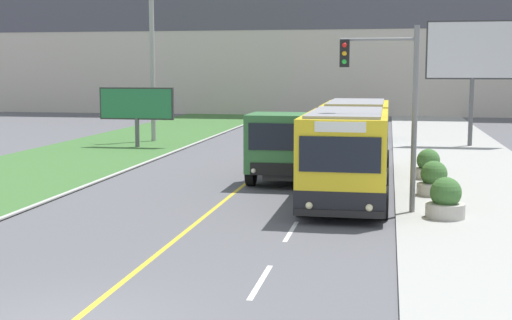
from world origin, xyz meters
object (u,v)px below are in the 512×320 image
object	(u,v)px
city_bus	(352,147)
utility_pole_far	(152,59)
billboard_small	(137,105)
planter_round_near	(446,200)
planter_round_third	(428,166)
car_distant	(368,129)
dump_truck	(286,148)
planter_round_second	(434,180)
traffic_light_mast	(392,95)
billboard_large	(473,54)

from	to	relation	value
city_bus	utility_pole_far	distance (m)	19.59
billboard_small	planter_round_near	distance (m)	22.39
utility_pole_far	planter_round_third	distance (m)	20.02
city_bus	car_distant	world-z (taller)	city_bus
planter_round_near	dump_truck	bearing A→B (deg)	131.90
planter_round_second	traffic_light_mast	bearing A→B (deg)	-115.98
billboard_large	billboard_small	xyz separation A→B (m)	(-17.94, -3.56, -2.77)
utility_pole_far	billboard_large	distance (m)	18.12
billboard_large	planter_round_second	xyz separation A→B (m)	(-2.90, -16.25, -4.51)
car_distant	planter_round_near	size ratio (longest dim) A/B	3.68
utility_pole_far	billboard_small	distance (m)	4.15
city_bus	planter_round_second	xyz separation A→B (m)	(2.81, -1.19, -0.94)
planter_round_second	planter_round_third	distance (m)	3.70
traffic_light_mast	planter_round_second	world-z (taller)	traffic_light_mast
traffic_light_mast	utility_pole_far	bearing A→B (deg)	125.93
planter_round_near	planter_round_second	xyz separation A→B (m)	(-0.11, 3.70, -0.00)
car_distant	utility_pole_far	distance (m)	13.52
utility_pole_far	billboard_small	bearing A→B (deg)	-86.97
planter_round_near	utility_pole_far	bearing A→B (deg)	127.92
city_bus	car_distant	xyz separation A→B (m)	(0.09, 17.83, -0.84)
dump_truck	utility_pole_far	size ratio (longest dim) A/B	0.71
city_bus	billboard_large	bearing A→B (deg)	69.24
billboard_small	planter_round_second	distance (m)	19.76
utility_pole_far	planter_round_second	bearing A→B (deg)	-46.38
billboard_large	billboard_small	distance (m)	18.50
traffic_light_mast	planter_round_near	size ratio (longest dim) A/B	4.74
billboard_large	planter_round_second	size ratio (longest dim) A/B	5.91
city_bus	dump_truck	xyz separation A→B (m)	(-2.53, 1.19, -0.21)
car_distant	traffic_light_mast	xyz separation A→B (m)	(1.26, -22.03, 2.85)
dump_truck	planter_round_near	world-z (taller)	dump_truck
dump_truck	billboard_large	bearing A→B (deg)	59.30
utility_pole_far	planter_round_second	world-z (taller)	utility_pole_far
car_distant	traffic_light_mast	world-z (taller)	traffic_light_mast
city_bus	planter_round_third	bearing A→B (deg)	41.69
dump_truck	planter_round_near	xyz separation A→B (m)	(5.45, -6.07, -0.73)
car_distant	planter_round_near	bearing A→B (deg)	-82.90
planter_round_second	utility_pole_far	bearing A→B (deg)	133.62
dump_truck	planter_round_second	size ratio (longest dim) A/B	5.87
traffic_light_mast	billboard_small	size ratio (longest dim) A/B	1.33
city_bus	planter_round_near	xyz separation A→B (m)	(2.92, -4.89, -0.94)
utility_pole_far	planter_round_near	xyz separation A→B (m)	(15.33, -19.67, -4.26)
utility_pole_far	planter_round_near	size ratio (longest dim) A/B	8.19
billboard_small	utility_pole_far	bearing A→B (deg)	93.03
car_distant	city_bus	bearing A→B (deg)	-90.29
city_bus	planter_round_third	xyz separation A→B (m)	(2.82, 2.51, -0.95)
billboard_large	car_distant	bearing A→B (deg)	153.73
traffic_light_mast	planter_round_second	size ratio (longest dim) A/B	4.77
utility_pole_far	city_bus	bearing A→B (deg)	-50.00
city_bus	billboard_large	distance (m)	16.49
traffic_light_mast	city_bus	bearing A→B (deg)	107.79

